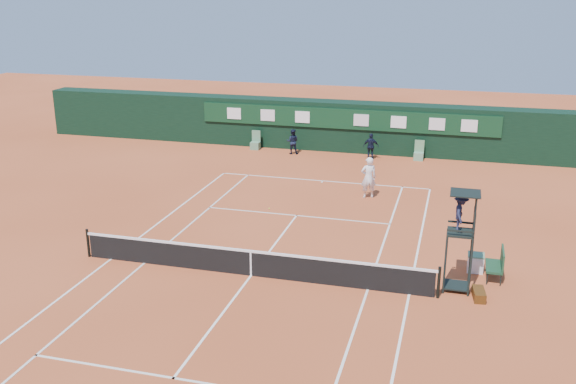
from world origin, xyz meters
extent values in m
plane|color=#C4572E|center=(0.00, 0.00, 0.00)|extent=(90.00, 90.00, 0.00)
cube|color=silver|center=(0.00, 11.88, 0.01)|extent=(11.05, 0.08, 0.01)
cube|color=white|center=(5.49, 0.00, 0.01)|extent=(0.08, 23.85, 0.01)
cube|color=white|center=(-5.49, 0.00, 0.01)|extent=(0.08, 23.85, 0.01)
cube|color=white|center=(4.12, 0.00, 0.01)|extent=(0.08, 23.85, 0.01)
cube|color=silver|center=(-4.12, 0.00, 0.01)|extent=(0.08, 23.85, 0.01)
cube|color=silver|center=(0.00, 6.40, 0.01)|extent=(8.31, 0.08, 0.01)
cube|color=silver|center=(0.00, -6.40, 0.01)|extent=(8.31, 0.08, 0.01)
cube|color=white|center=(0.00, 0.00, 0.01)|extent=(0.08, 12.88, 0.01)
cube|color=silver|center=(0.00, 11.73, 0.01)|extent=(0.08, 0.30, 0.01)
cube|color=black|center=(0.00, 0.00, 0.45)|extent=(12.60, 0.04, 0.90)
cube|color=white|center=(0.00, 0.00, 0.93)|extent=(12.80, 0.06, 0.08)
cube|color=white|center=(0.00, 0.00, 0.46)|extent=(0.06, 0.05, 0.92)
cylinder|color=black|center=(6.40, 0.00, 0.55)|extent=(0.10, 0.10, 1.10)
cylinder|color=black|center=(-6.40, 0.00, 0.55)|extent=(0.10, 0.10, 1.10)
cube|color=black|center=(0.00, 18.75, 1.50)|extent=(40.00, 1.50, 3.00)
cube|color=#0E351C|center=(0.00, 17.94, 2.10)|extent=(18.00, 0.10, 1.20)
cube|color=white|center=(-7.00, 17.87, 2.10)|extent=(0.90, 0.04, 0.70)
cube|color=white|center=(-4.80, 17.87, 2.10)|extent=(0.90, 0.04, 0.70)
cube|color=white|center=(-2.60, 17.87, 2.10)|extent=(0.90, 0.04, 0.70)
cube|color=silver|center=(1.00, 17.87, 2.10)|extent=(0.90, 0.04, 0.70)
cube|color=white|center=(3.20, 17.87, 2.10)|extent=(0.90, 0.04, 0.70)
cube|color=white|center=(5.40, 17.87, 2.10)|extent=(0.90, 0.04, 0.70)
cube|color=white|center=(7.20, 17.87, 2.10)|extent=(0.90, 0.04, 0.70)
cube|color=#588766|center=(-5.50, 17.45, 0.23)|extent=(0.55, 0.50, 0.46)
cube|color=#54815F|center=(-5.50, 17.67, 0.80)|extent=(0.55, 0.06, 0.70)
cube|color=#639773|center=(4.50, 17.45, 0.23)|extent=(0.55, 0.50, 0.46)
cube|color=#59885D|center=(4.50, 17.67, 0.80)|extent=(0.55, 0.06, 0.70)
cylinder|color=black|center=(6.55, 0.39, 1.00)|extent=(0.07, 0.07, 2.00)
cylinder|color=black|center=(6.55, 1.19, 1.00)|extent=(0.07, 0.07, 2.00)
cylinder|color=black|center=(7.35, 0.39, 1.00)|extent=(0.07, 0.07, 2.00)
cylinder|color=black|center=(7.35, 1.19, 1.00)|extent=(0.07, 0.07, 2.00)
cube|color=black|center=(6.95, 0.79, 2.04)|extent=(0.85, 0.85, 0.08)
cube|color=black|center=(7.35, 0.79, 2.45)|extent=(0.06, 0.85, 0.80)
cube|color=black|center=(6.95, 0.37, 2.25)|extent=(0.85, 0.05, 0.06)
cube|color=black|center=(6.95, 1.21, 2.25)|extent=(0.85, 0.05, 0.06)
cylinder|color=black|center=(7.35, 0.39, 2.90)|extent=(0.04, 0.04, 1.00)
cylinder|color=black|center=(7.35, 1.19, 2.90)|extent=(0.04, 0.04, 1.00)
cube|color=black|center=(7.00, 0.79, 3.40)|extent=(0.95, 0.95, 0.04)
cube|color=black|center=(6.95, 0.79, 0.15)|extent=(0.80, 0.80, 0.05)
cube|color=black|center=(6.55, 0.79, 0.40)|extent=(0.04, 0.80, 0.04)
cube|color=black|center=(6.55, 0.79, 0.80)|extent=(0.04, 0.80, 0.04)
cube|color=black|center=(6.55, 0.79, 1.20)|extent=(0.04, 0.80, 0.04)
cube|color=black|center=(6.55, 0.79, 1.60)|extent=(0.04, 0.80, 0.04)
imported|color=#191C33|center=(6.90, 0.79, 2.72)|extent=(0.47, 0.82, 1.28)
cube|color=#183D24|center=(8.19, 2.00, 0.45)|extent=(0.55, 1.20, 0.08)
cube|color=#194025|center=(8.44, 2.00, 0.80)|extent=(0.06, 1.20, 0.60)
cylinder|color=black|center=(7.97, 1.45, 0.20)|extent=(0.04, 0.04, 0.41)
cylinder|color=black|center=(8.41, 1.45, 0.20)|extent=(0.04, 0.04, 0.41)
cylinder|color=black|center=(7.97, 2.55, 0.20)|extent=(0.04, 0.04, 0.41)
cylinder|color=black|center=(8.41, 2.55, 0.20)|extent=(0.04, 0.04, 0.41)
cube|color=black|center=(7.69, 0.29, 0.16)|extent=(0.46, 0.87, 0.31)
cube|color=white|center=(7.59, 2.47, 0.30)|extent=(0.55, 0.55, 0.60)
cube|color=#5A8965|center=(7.59, 2.47, 0.62)|extent=(0.57, 0.57, 0.05)
sphere|color=yellow|center=(-1.42, 6.90, 0.03)|extent=(0.07, 0.07, 0.07)
imported|color=white|center=(2.67, 9.75, 1.00)|extent=(0.85, 0.70, 2.01)
imported|color=black|center=(-2.98, 16.97, 0.76)|extent=(0.81, 0.67, 1.51)
imported|color=black|center=(1.78, 16.90, 0.77)|extent=(0.92, 0.41, 1.55)
camera|label=1|loc=(6.62, -19.45, 9.70)|focal=40.00mm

